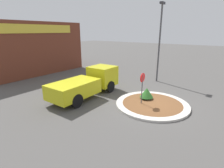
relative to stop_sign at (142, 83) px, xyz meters
The scene contains 7 objects.
ground_plane 1.78m from the stop_sign, 53.06° to the right, with size 120.00×120.00×0.00m, color #514F4C.
traffic_island 1.71m from the stop_sign, 53.06° to the right, with size 5.05×5.05×0.14m.
stop_sign is the anchor object (origin of this frame).
island_shrub 1.42m from the stop_sign, ahead, with size 0.99×0.99×0.84m.
utility_truck 4.44m from the stop_sign, 100.78° to the left, with size 6.22×2.27×2.07m.
storefront_building 16.25m from the stop_sign, 86.16° to the left, with size 11.92×6.07×6.02m.
light_pole 7.17m from the stop_sign, 13.58° to the left, with size 0.70×0.30×7.55m.
Camera 1 is at (-10.79, -4.46, 5.02)m, focal length 28.00 mm.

